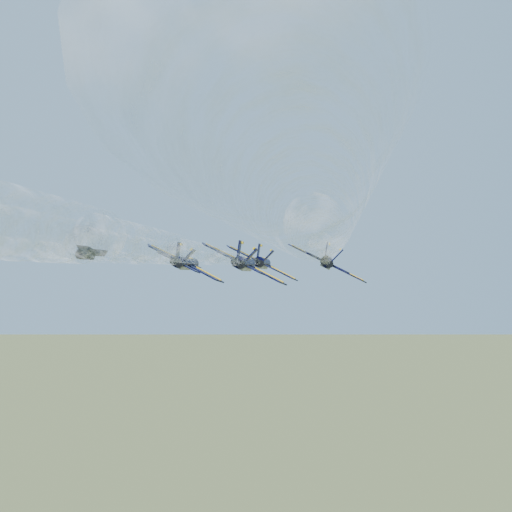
# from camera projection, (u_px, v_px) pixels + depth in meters

# --- Properties ---
(jet_lead) EXTENTS (11.54, 16.17, 5.63)m
(jet_lead) POSITION_uv_depth(u_px,v_px,m) (263.00, 263.00, 124.77)
(jet_lead) COLOR black
(jet_left) EXTENTS (11.54, 16.17, 5.63)m
(jet_left) POSITION_uv_depth(u_px,v_px,m) (186.00, 263.00, 115.06)
(jet_left) COLOR black
(jet_right) EXTENTS (11.54, 16.17, 5.63)m
(jet_right) POSITION_uv_depth(u_px,v_px,m) (327.00, 263.00, 113.99)
(jet_right) COLOR black
(jet_slot) EXTENTS (11.54, 16.17, 5.63)m
(jet_slot) POSITION_uv_depth(u_px,v_px,m) (245.00, 263.00, 104.46)
(jet_slot) COLOR black
(smoke_trail_lead) EXTENTS (6.65, 102.83, 3.32)m
(smoke_trail_lead) POSITION_uv_depth(u_px,v_px,m) (149.00, 268.00, 48.57)
(smoke_trail_lead) COLOR white
(smoke_trail_right) EXTENTS (6.65, 102.83, 3.32)m
(smoke_trail_right) POSITION_uv_depth(u_px,v_px,m) (312.00, 270.00, 37.79)
(smoke_trail_right) COLOR white
(smoke_trail_slot) EXTENTS (6.65, 102.83, 3.32)m
(smoke_trail_slot) POSITION_uv_depth(u_px,v_px,m) (3.00, 274.00, 28.26)
(smoke_trail_slot) COLOR white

